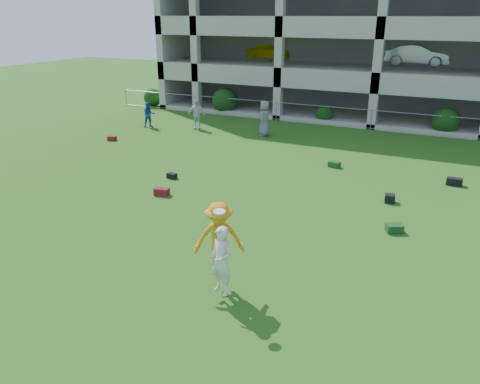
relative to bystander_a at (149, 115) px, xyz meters
The scene contains 15 objects.
ground 18.50m from the bystander_a, 48.69° to the right, with size 100.00×100.00×0.00m, color #235114.
bystander_a is the anchor object (origin of this frame).
bystander_b 2.94m from the bystander_a, 16.50° to the left, with size 1.02×0.43×1.75m, color silver.
bystander_c 7.18m from the bystander_a, ahead, with size 0.97×0.63×1.98m, color slate.
bag_red_a 11.66m from the bystander_a, 51.95° to the right, with size 0.55×0.30×0.28m, color maroon.
bag_black_b 9.81m from the bystander_a, 48.81° to the right, with size 0.40×0.25×0.22m, color black.
bag_green_c 17.87m from the bystander_a, 29.04° to the right, with size 0.50×0.35×0.26m, color #153B15.
crate_d 16.31m from the bystander_a, 22.25° to the right, with size 0.35×0.35×0.30m, color black.
bag_black_e 17.43m from the bystander_a, 10.53° to the right, with size 0.60×0.30×0.30m, color black.
bag_red_f 3.58m from the bystander_a, 89.08° to the right, with size 0.45×0.28×0.24m, color #5D1D10.
bag_green_g 12.53m from the bystander_a, 13.56° to the right, with size 0.50×0.30×0.25m, color #173B15.
frisbee_contest 18.59m from the bystander_a, 48.82° to the right, with size 1.40×1.38×2.11m.
parking_garage 19.16m from the bystander_a, 48.58° to the left, with size 30.00×14.00×12.00m.
fence 13.23m from the bystander_a, 22.74° to the left, with size 36.06×0.06×1.20m.
shrub_row 17.79m from the bystander_a, 19.10° to the left, with size 34.38×2.52×3.50m.
Camera 1 is at (4.79, -8.90, 6.45)m, focal length 35.00 mm.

